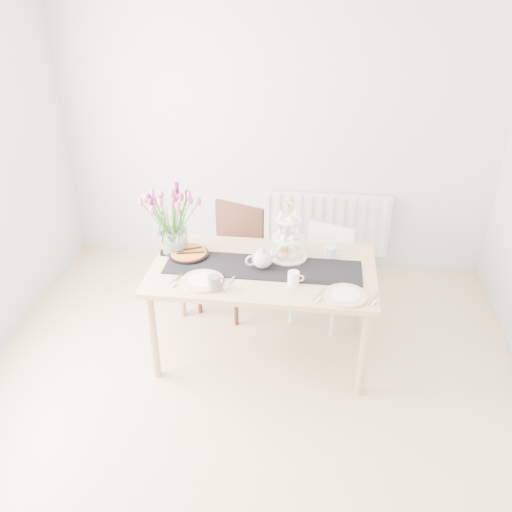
# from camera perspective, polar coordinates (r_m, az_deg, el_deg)

# --- Properties ---
(room_shell) EXTENTS (4.50, 4.50, 4.50)m
(room_shell) POSITION_cam_1_polar(r_m,az_deg,el_deg) (2.92, -2.25, 0.33)
(room_shell) COLOR tan
(room_shell) RESTS_ON ground
(radiator) EXTENTS (1.20, 0.08, 0.60)m
(radiator) POSITION_cam_1_polar(r_m,az_deg,el_deg) (5.22, 7.31, 3.38)
(radiator) COLOR white
(radiator) RESTS_ON room_shell
(dining_table) EXTENTS (1.60, 0.90, 0.75)m
(dining_table) POSITION_cam_1_polar(r_m,az_deg,el_deg) (3.90, 0.72, -2.21)
(dining_table) COLOR tan
(dining_table) RESTS_ON ground
(chair_brown) EXTENTS (0.58, 0.58, 0.90)m
(chair_brown) POSITION_cam_1_polar(r_m,az_deg,el_deg) (4.55, -2.44, 0.58)
(chair_brown) COLOR #351913
(chair_brown) RESTS_ON ground
(chair_white) EXTENTS (0.51, 0.51, 0.79)m
(chair_white) POSITION_cam_1_polar(r_m,az_deg,el_deg) (4.48, 7.29, -1.19)
(chair_white) COLOR silver
(chair_white) RESTS_ON ground
(table_runner) EXTENTS (1.40, 0.35, 0.01)m
(table_runner) POSITION_cam_1_polar(r_m,az_deg,el_deg) (3.86, 0.73, -1.20)
(table_runner) COLOR black
(table_runner) RESTS_ON dining_table
(tulip_vase) EXTENTS (0.63, 0.63, 0.54)m
(tulip_vase) POSITION_cam_1_polar(r_m,az_deg,el_deg) (3.97, -8.95, 4.84)
(tulip_vase) COLOR silver
(tulip_vase) RESTS_ON dining_table
(cake_stand) EXTENTS (0.29, 0.29, 0.43)m
(cake_stand) POSITION_cam_1_polar(r_m,az_deg,el_deg) (3.94, 3.39, 1.40)
(cake_stand) COLOR gold
(cake_stand) RESTS_ON dining_table
(teapot) EXTENTS (0.29, 0.27, 0.15)m
(teapot) POSITION_cam_1_polar(r_m,az_deg,el_deg) (3.82, 0.66, -0.32)
(teapot) COLOR silver
(teapot) RESTS_ON dining_table
(cream_jug) EXTENTS (0.10, 0.10, 0.09)m
(cream_jug) POSITION_cam_1_polar(r_m,az_deg,el_deg) (4.01, 7.79, 0.43)
(cream_jug) COLOR silver
(cream_jug) RESTS_ON dining_table
(tart_tin) EXTENTS (0.30, 0.30, 0.04)m
(tart_tin) POSITION_cam_1_polar(r_m,az_deg,el_deg) (4.03, -7.09, 0.22)
(tart_tin) COLOR black
(tart_tin) RESTS_ON dining_table
(mug_grey) EXTENTS (0.12, 0.12, 0.10)m
(mug_grey) POSITION_cam_1_polar(r_m,az_deg,el_deg) (3.60, -4.43, -2.86)
(mug_grey) COLOR slate
(mug_grey) RESTS_ON dining_table
(mug_white) EXTENTS (0.09, 0.09, 0.09)m
(mug_white) POSITION_cam_1_polar(r_m,az_deg,el_deg) (3.66, 3.97, -2.34)
(mug_white) COLOR white
(mug_white) RESTS_ON dining_table
(plate_left) EXTENTS (0.37, 0.37, 0.02)m
(plate_left) POSITION_cam_1_polar(r_m,az_deg,el_deg) (3.71, -5.66, -2.63)
(plate_left) COLOR silver
(plate_left) RESTS_ON dining_table
(plate_right) EXTENTS (0.37, 0.37, 0.01)m
(plate_right) POSITION_cam_1_polar(r_m,az_deg,el_deg) (3.59, 9.43, -4.11)
(plate_right) COLOR silver
(plate_right) RESTS_ON dining_table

